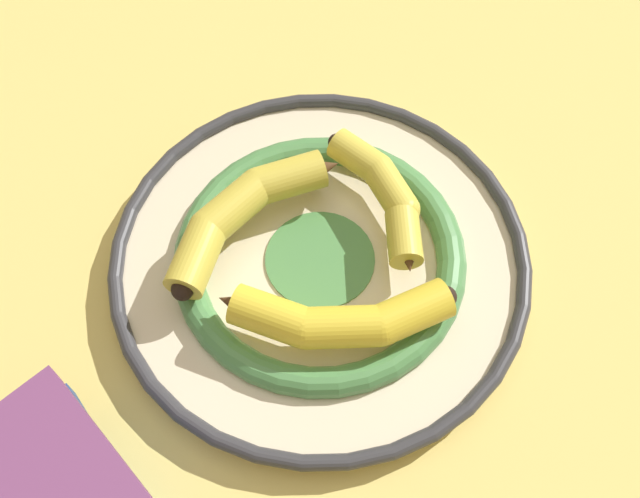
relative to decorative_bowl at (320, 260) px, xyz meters
name	(u,v)px	position (x,y,z in m)	size (l,w,h in m)	color
ground_plane	(333,236)	(0.01, -0.04, -0.02)	(2.80, 2.80, 0.00)	#E5CC6B
decorative_bowl	(320,260)	(0.00, 0.00, 0.00)	(0.39, 0.39, 0.04)	beige
banana_a	(386,194)	(-0.03, -0.07, 0.03)	(0.14, 0.12, 0.03)	gold
banana_b	(243,211)	(0.08, 0.00, 0.04)	(0.10, 0.20, 0.04)	gold
banana_c	(337,319)	(-0.05, 0.06, 0.04)	(0.19, 0.12, 0.04)	yellow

